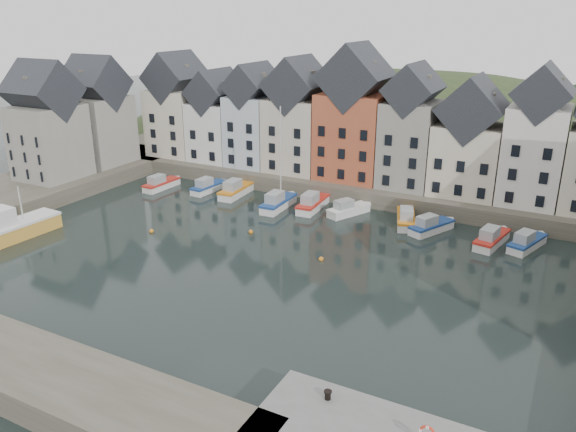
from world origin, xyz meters
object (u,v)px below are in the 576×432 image
Objects in this scene: boat_d at (278,202)px; mooring_bollard at (328,395)px; boat_a at (161,184)px; large_vessel at (4,230)px.

mooring_bollard is at bearing -59.06° from boat_d.
boat_a is at bearing 178.67° from boat_d.
large_vessel is at bearing -133.99° from boat_d.
boat_a is 51.90m from mooring_bollard.
large_vessel is 20.38× the size of mooring_bollard.
large_vessel reaches higher than boat_a.
boat_a is at bearing 87.52° from large_vessel.
boat_a is at bearing 140.60° from mooring_bollard.
large_vessel is (-20.72, -23.09, 0.54)m from boat_d.
boat_a is 0.47× the size of boat_d.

